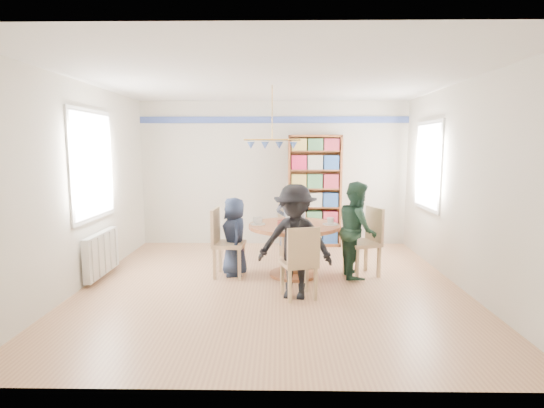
{
  "coord_description": "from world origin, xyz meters",
  "views": [
    {
      "loc": [
        0.1,
        -5.52,
        1.85
      ],
      "look_at": [
        0.0,
        0.4,
        1.05
      ],
      "focal_mm": 28.0,
      "sensor_mm": 36.0,
      "label": 1
    }
  ],
  "objects_px": {
    "chair_near": "(301,259)",
    "person_left": "(234,236)",
    "chair_right": "(367,238)",
    "bookshelf": "(314,192)",
    "chair_left": "(223,239)",
    "person_right": "(357,229)",
    "person_near": "(295,242)",
    "radiator": "(102,253)",
    "chair_far": "(291,227)",
    "person_far": "(289,222)",
    "dining_table": "(294,238)"
  },
  "relations": [
    {
      "from": "dining_table",
      "to": "person_far",
      "type": "xyz_separation_m",
      "value": [
        -0.04,
        0.91,
        0.06
      ]
    },
    {
      "from": "person_right",
      "to": "chair_left",
      "type": "bearing_deg",
      "value": 90.74
    },
    {
      "from": "chair_left",
      "to": "bookshelf",
      "type": "xyz_separation_m",
      "value": [
        1.45,
        1.94,
        0.48
      ]
    },
    {
      "from": "chair_right",
      "to": "person_left",
      "type": "relative_size",
      "value": 0.87
    },
    {
      "from": "chair_right",
      "to": "person_near",
      "type": "bearing_deg",
      "value": -138.0
    },
    {
      "from": "person_right",
      "to": "bookshelf",
      "type": "xyz_separation_m",
      "value": [
        -0.45,
        1.92,
        0.33
      ]
    },
    {
      "from": "person_near",
      "to": "person_right",
      "type": "bearing_deg",
      "value": 55.7
    },
    {
      "from": "chair_left",
      "to": "bookshelf",
      "type": "height_order",
      "value": "bookshelf"
    },
    {
      "from": "chair_left",
      "to": "chair_right",
      "type": "bearing_deg",
      "value": 2.8
    },
    {
      "from": "dining_table",
      "to": "person_near",
      "type": "distance_m",
      "value": 0.93
    },
    {
      "from": "chair_left",
      "to": "chair_near",
      "type": "bearing_deg",
      "value": -41.56
    },
    {
      "from": "person_right",
      "to": "person_far",
      "type": "bearing_deg",
      "value": 45.31
    },
    {
      "from": "radiator",
      "to": "chair_near",
      "type": "xyz_separation_m",
      "value": [
        2.78,
        -0.83,
        0.15
      ]
    },
    {
      "from": "person_far",
      "to": "person_near",
      "type": "height_order",
      "value": "person_near"
    },
    {
      "from": "dining_table",
      "to": "bookshelf",
      "type": "xyz_separation_m",
      "value": [
        0.45,
        1.9,
        0.46
      ]
    },
    {
      "from": "person_near",
      "to": "chair_far",
      "type": "bearing_deg",
      "value": 101.36
    },
    {
      "from": "chair_near",
      "to": "person_left",
      "type": "bearing_deg",
      "value": 132.05
    },
    {
      "from": "chair_far",
      "to": "person_near",
      "type": "height_order",
      "value": "person_near"
    },
    {
      "from": "dining_table",
      "to": "person_right",
      "type": "xyz_separation_m",
      "value": [
        0.9,
        -0.02,
        0.13
      ]
    },
    {
      "from": "person_left",
      "to": "chair_left",
      "type": "bearing_deg",
      "value": -83.36
    },
    {
      "from": "person_far",
      "to": "bookshelf",
      "type": "height_order",
      "value": "bookshelf"
    },
    {
      "from": "chair_near",
      "to": "radiator",
      "type": "bearing_deg",
      "value": 163.33
    },
    {
      "from": "radiator",
      "to": "person_near",
      "type": "bearing_deg",
      "value": -15.85
    },
    {
      "from": "person_right",
      "to": "dining_table",
      "type": "bearing_deg",
      "value": 88.8
    },
    {
      "from": "radiator",
      "to": "person_right",
      "type": "xyz_separation_m",
      "value": [
        3.63,
        0.12,
        0.34
      ]
    },
    {
      "from": "person_far",
      "to": "chair_near",
      "type": "bearing_deg",
      "value": 103.2
    },
    {
      "from": "chair_left",
      "to": "chair_far",
      "type": "bearing_deg",
      "value": 46.9
    },
    {
      "from": "person_left",
      "to": "person_right",
      "type": "bearing_deg",
      "value": 71.08
    },
    {
      "from": "chair_left",
      "to": "person_near",
      "type": "relative_size",
      "value": 0.7
    },
    {
      "from": "person_right",
      "to": "person_far",
      "type": "height_order",
      "value": "person_right"
    },
    {
      "from": "chair_right",
      "to": "chair_far",
      "type": "height_order",
      "value": "chair_right"
    },
    {
      "from": "chair_left",
      "to": "person_left",
      "type": "height_order",
      "value": "person_left"
    },
    {
      "from": "chair_left",
      "to": "person_right",
      "type": "distance_m",
      "value": 1.91
    },
    {
      "from": "person_far",
      "to": "person_left",
      "type": "bearing_deg",
      "value": 57.74
    },
    {
      "from": "chair_left",
      "to": "chair_far",
      "type": "relative_size",
      "value": 1.06
    },
    {
      "from": "radiator",
      "to": "person_left",
      "type": "xyz_separation_m",
      "value": [
        1.87,
        0.17,
        0.22
      ]
    },
    {
      "from": "chair_far",
      "to": "person_near",
      "type": "distance_m",
      "value": 1.94
    },
    {
      "from": "person_near",
      "to": "chair_near",
      "type": "bearing_deg",
      "value": -30.84
    },
    {
      "from": "chair_far",
      "to": "chair_near",
      "type": "height_order",
      "value": "chair_far"
    },
    {
      "from": "dining_table",
      "to": "chair_left",
      "type": "distance_m",
      "value": 1.01
    },
    {
      "from": "person_far",
      "to": "bookshelf",
      "type": "distance_m",
      "value": 1.17
    },
    {
      "from": "person_far",
      "to": "radiator",
      "type": "bearing_deg",
      "value": 31.93
    },
    {
      "from": "chair_near",
      "to": "person_right",
      "type": "height_order",
      "value": "person_right"
    },
    {
      "from": "radiator",
      "to": "dining_table",
      "type": "bearing_deg",
      "value": 3.02
    },
    {
      "from": "radiator",
      "to": "chair_near",
      "type": "bearing_deg",
      "value": -16.67
    },
    {
      "from": "chair_right",
      "to": "bookshelf",
      "type": "bearing_deg",
      "value": 108.59
    },
    {
      "from": "chair_near",
      "to": "chair_left",
      "type": "bearing_deg",
      "value": 138.44
    },
    {
      "from": "radiator",
      "to": "chair_far",
      "type": "bearing_deg",
      "value": 23.24
    },
    {
      "from": "dining_table",
      "to": "bookshelf",
      "type": "distance_m",
      "value": 2.0
    },
    {
      "from": "person_right",
      "to": "bookshelf",
      "type": "height_order",
      "value": "bookshelf"
    }
  ]
}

